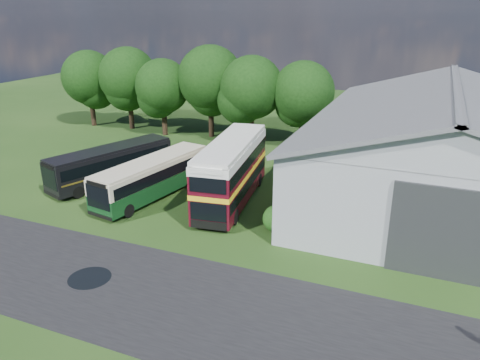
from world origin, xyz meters
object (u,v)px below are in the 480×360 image
at_px(bus_green_single, 152,177).
at_px(bus_dark_single, 111,164).
at_px(bus_maroon_double, 232,172).
at_px(storage_shed, 448,142).

bearing_deg(bus_green_single, bus_dark_single, 173.24).
distance_m(bus_green_single, bus_maroon_double, 5.92).
relative_size(bus_green_single, bus_dark_single, 1.00).
height_order(storage_shed, bus_green_single, storage_shed).
bearing_deg(bus_maroon_double, bus_dark_single, 171.79).
height_order(storage_shed, bus_maroon_double, storage_shed).
relative_size(storage_shed, bus_green_single, 2.36).
bearing_deg(bus_maroon_double, bus_green_single, -175.01).
relative_size(bus_maroon_double, bus_dark_single, 1.03).
bearing_deg(storage_shed, bus_green_single, -157.19).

